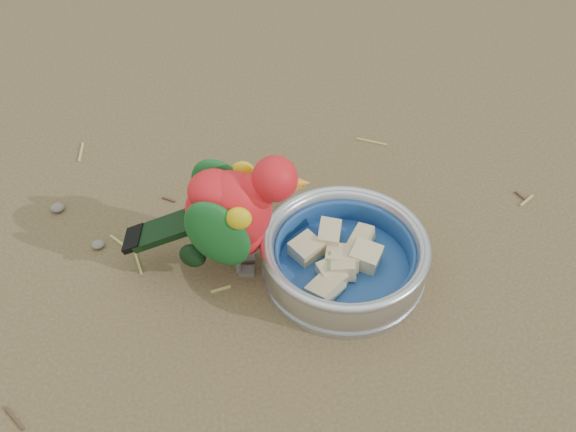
{
  "coord_description": "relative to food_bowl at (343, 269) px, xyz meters",
  "views": [
    {
      "loc": [
        -0.02,
        -0.48,
        0.65
      ],
      "look_at": [
        0.04,
        0.1,
        0.08
      ],
      "focal_mm": 40.0,
      "sensor_mm": 36.0,
      "label": 1
    }
  ],
  "objects": [
    {
      "name": "ground",
      "position": [
        -0.11,
        -0.06,
        -0.01
      ],
      "size": [
        60.0,
        60.0,
        0.0
      ],
      "primitive_type": "plane",
      "color": "brown"
    },
    {
      "name": "ground_debris",
      "position": [
        -0.11,
        -0.02,
        -0.01
      ],
      "size": [
        0.9,
        0.8,
        0.01
      ],
      "primitive_type": null,
      "color": "tan",
      "rests_on": "ground"
    },
    {
      "name": "food_bowl",
      "position": [
        0.0,
        0.0,
        0.0
      ],
      "size": [
        0.21,
        0.21,
        0.02
      ],
      "primitive_type": "cylinder",
      "color": "#B2B2BA",
      "rests_on": "ground"
    },
    {
      "name": "bowl_wall",
      "position": [
        0.0,
        0.0,
        0.03
      ],
      "size": [
        0.21,
        0.21,
        0.04
      ],
      "primitive_type": null,
      "color": "#B2B2BA",
      "rests_on": "food_bowl"
    },
    {
      "name": "fruit_wedges",
      "position": [
        0.0,
        0.0,
        0.02
      ],
      "size": [
        0.13,
        0.13,
        0.03
      ],
      "primitive_type": null,
      "color": "tan",
      "rests_on": "food_bowl"
    },
    {
      "name": "lory_parrot",
      "position": [
        -0.14,
        0.03,
        0.08
      ],
      "size": [
        0.23,
        0.12,
        0.17
      ],
      "primitive_type": null,
      "rotation": [
        0.0,
        0.0,
        -1.67
      ],
      "color": "red",
      "rests_on": "ground"
    }
  ]
}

